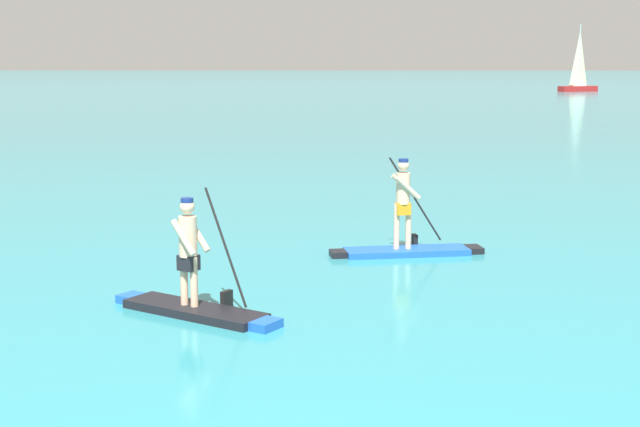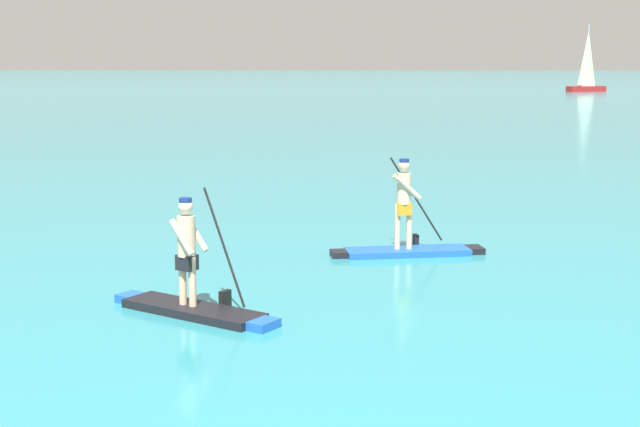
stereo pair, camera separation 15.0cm
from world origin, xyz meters
name	(u,v)px [view 2 (the right image)]	position (x,y,z in m)	size (l,w,h in m)	color
paddleboarder_mid_center	(193,290)	(-1.84, 7.40, 0.36)	(2.58, 1.88, 1.80)	black
paddleboarder_far_right	(407,234)	(1.52, 11.50, 0.39)	(2.91, 1.08, 1.82)	blue
sailboat_right_horizon	(586,81)	(25.47, 89.74, 1.05)	(4.25, 2.61, 6.71)	#A51E1E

